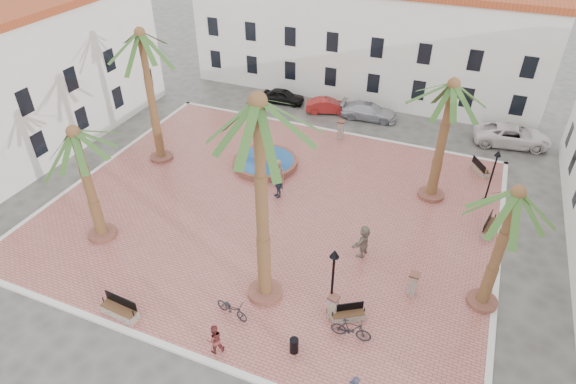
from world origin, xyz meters
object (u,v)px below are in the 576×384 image
lamppost_s (333,272)px  lamppost_e (494,168)px  bicycle_b (351,329)px  car_white (512,135)px  bench_se (348,315)px  bench_s (120,311)px  car_silver (369,111)px  fountain (265,161)px  palm_e (513,208)px  bollard_n (341,129)px  pedestrian_east (364,241)px  bench_ne (480,169)px  bollard_e (413,283)px  palm_ne (451,99)px  palm_s (259,126)px  pedestrian_fountain_a (278,173)px  car_black (283,96)px  bench_e (490,228)px  bollard_se (333,306)px  pedestrian_fountain_b (278,184)px  cyclist_b (215,339)px  palm_nw (142,48)px  palm_sw (77,146)px  litter_bin (294,345)px  bicycle_a (232,308)px  car_red (328,106)px

lamppost_s → lamppost_e: (6.08, 12.15, -0.20)m
bicycle_b → car_white: car_white is taller
bench_se → bench_s: bearing=169.1°
bicycle_b → car_silver: (-4.92, 21.85, -0.04)m
fountain → palm_e: palm_e is taller
bench_se → bollard_n: 17.42m
pedestrian_east → bench_ne: bearing=167.4°
bollard_e → fountain: bearing=145.1°
bollard_n → palm_ne: bearing=-33.6°
palm_s → bench_se: bearing=0.7°
pedestrian_fountain_a → bench_se: bearing=-54.3°
bench_se → car_black: (-12.16, 21.03, 0.23)m
bench_e → palm_s: bearing=144.7°
bollard_se → bollard_e: (3.14, 2.85, 0.01)m
bench_s → lamppost_s: 10.15m
fountain → pedestrian_fountain_b: fountain is taller
bench_ne → cyclist_b: cyclist_b is taller
palm_nw → palm_sw: palm_nw is taller
palm_e → bench_e: (-0.03, 5.74, -5.48)m
lamppost_e → bollard_e: bearing=-106.4°
bench_s → car_black: 24.98m
palm_ne → litter_bin: palm_ne is taller
palm_nw → lamppost_s: 18.60m
bench_se → bench_ne: bench_ne is taller
palm_e → bench_se: size_ratio=4.21×
palm_sw → bollard_n: size_ratio=4.75×
bicycle_a → bicycle_b: bicycle_b is taller
palm_nw → lamppost_s: size_ratio=2.34×
palm_e → fountain: bearing=153.6°
palm_sw → palm_nw: bearing=102.1°
lamppost_e → pedestrian_fountain_b: bearing=-159.9°
bench_ne → bollard_e: size_ratio=1.31×
bollard_e → cyclist_b: size_ratio=0.86×
pedestrian_fountain_b → lamppost_e: bearing=54.6°
lamppost_e → pedestrian_east: (-5.77, -7.65, -1.52)m
fountain → car_silver: 11.10m
fountain → car_red: (1.27, 9.86, 0.14)m
palm_e → car_white: bearing=87.5°
pedestrian_fountain_a → car_black: (-4.73, 12.04, -0.45)m
palm_sw → palm_s: bearing=-2.8°
lamppost_s → litter_bin: lamppost_s is taller
palm_sw → car_black: bearing=83.2°
palm_s → pedestrian_fountain_a: size_ratio=5.80×
palm_s → bench_e: 16.21m
palm_sw → bollard_e: palm_sw is taller
bench_se → pedestrian_fountain_a: (-7.43, 8.99, 0.68)m
bench_se → bollard_n: bollard_n is taller
lamppost_s → litter_bin: size_ratio=5.12×
lamppost_e → bench_ne: bearing=99.5°
fountain → car_black: bearing=106.1°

